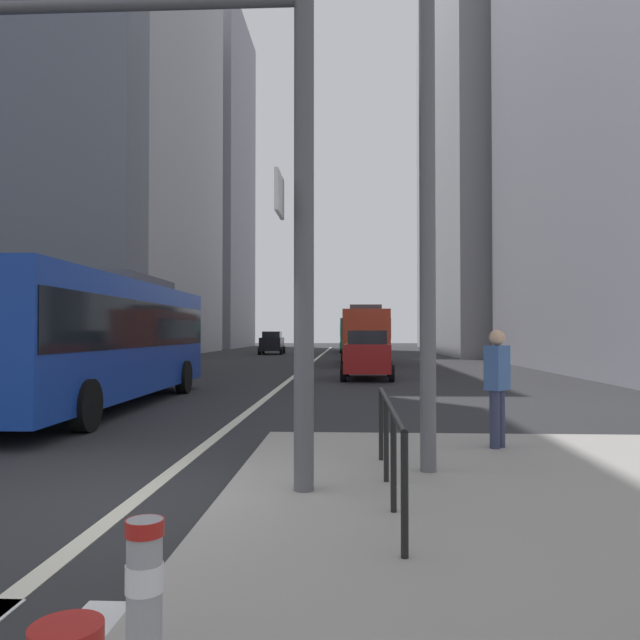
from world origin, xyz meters
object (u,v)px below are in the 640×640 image
at_px(city_bus_red_distant, 356,333).
at_px(car_oncoming_far, 145,352).
at_px(car_oncoming_mid, 272,343).
at_px(bollard_left, 144,587).
at_px(city_bus_red_receding, 365,333).
at_px(traffic_signal_gantry, 99,129).
at_px(street_lamp_post, 427,61).
at_px(car_receding_far, 355,344).
at_px(pedestrian_walking, 497,382).
at_px(city_bus_blue_oncoming, 99,334).
at_px(car_receding_near, 368,354).

height_order(city_bus_red_distant, car_oncoming_far, city_bus_red_distant).
distance_m(car_oncoming_mid, car_oncoming_far, 25.73).
bearing_deg(bollard_left, city_bus_red_receding, 86.81).
bearing_deg(city_bus_red_receding, traffic_signal_gantry, -96.85).
xyz_separation_m(car_oncoming_far, street_lamp_post, (10.07, -19.26, 4.29)).
xyz_separation_m(city_bus_red_receding, traffic_signal_gantry, (-3.68, -30.66, 2.31)).
distance_m(car_receding_far, traffic_signal_gantry, 42.11).
bearing_deg(city_bus_red_distant, street_lamp_post, -89.48).
relative_size(car_oncoming_mid, street_lamp_post, 0.52).
bearing_deg(city_bus_red_distant, car_oncoming_mid, -142.12).
relative_size(car_receding_far, pedestrian_walking, 2.40).
distance_m(city_bus_red_distant, traffic_signal_gantry, 51.65).
relative_size(city_bus_blue_oncoming, car_oncoming_far, 2.67).
bearing_deg(traffic_signal_gantry, city_bus_red_receding, 83.15).
distance_m(car_receding_far, car_oncoming_far, 23.59).
bearing_deg(car_oncoming_mid, pedestrian_walking, -78.36).
distance_m(city_bus_blue_oncoming, traffic_signal_gantry, 9.25).
height_order(car_receding_near, bollard_left, car_receding_near).
xyz_separation_m(city_bus_red_receding, car_receding_near, (-0.17, -12.63, -0.85)).
distance_m(car_oncoming_mid, car_receding_far, 8.16).
distance_m(traffic_signal_gantry, street_lamp_post, 4.07).
xyz_separation_m(car_receding_near, bollard_left, (-1.74, -21.65, -0.41)).
height_order(car_oncoming_mid, traffic_signal_gantry, traffic_signal_gantry).
bearing_deg(car_receding_near, city_bus_red_distant, 90.33).
xyz_separation_m(city_bus_red_distant, car_oncoming_mid, (-7.21, -5.61, -0.85)).
height_order(car_receding_far, car_oncoming_far, same).
distance_m(city_bus_blue_oncoming, car_receding_far, 34.24).
height_order(car_receding_near, car_oncoming_far, same).
bearing_deg(pedestrian_walking, car_oncoming_far, 122.64).
distance_m(car_receding_near, car_receding_far, 23.83).
bearing_deg(car_receding_far, bollard_left, -91.80).
xyz_separation_m(city_bus_red_receding, pedestrian_walking, (1.32, -28.04, -0.70)).
bearing_deg(car_oncoming_mid, car_oncoming_far, -95.33).
height_order(city_bus_red_receding, pedestrian_walking, city_bus_red_receding).
relative_size(city_bus_red_receding, street_lamp_post, 1.36).
bearing_deg(city_bus_red_distant, bollard_left, -91.61).
height_order(street_lamp_post, bollard_left, street_lamp_post).
bearing_deg(city_bus_blue_oncoming, city_bus_red_receding, 72.42).
xyz_separation_m(city_bus_red_distant, car_receding_far, (-0.11, -9.63, -0.85)).
bearing_deg(bollard_left, city_bus_red_distant, 88.39).
bearing_deg(city_bus_blue_oncoming, car_oncoming_mid, 90.74).
bearing_deg(traffic_signal_gantry, street_lamp_post, 14.86).
xyz_separation_m(city_bus_blue_oncoming, street_lamp_post, (7.19, -7.27, 3.45)).
distance_m(car_receding_near, pedestrian_walking, 15.48).
bearing_deg(car_oncoming_far, city_bus_red_receding, 46.20).
relative_size(city_bus_blue_oncoming, street_lamp_post, 1.44).
bearing_deg(traffic_signal_gantry, city_bus_blue_oncoming, 112.41).
bearing_deg(street_lamp_post, bollard_left, -113.49).
distance_m(car_oncoming_far, pedestrian_walking, 20.95).
height_order(car_oncoming_mid, street_lamp_post, street_lamp_post).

